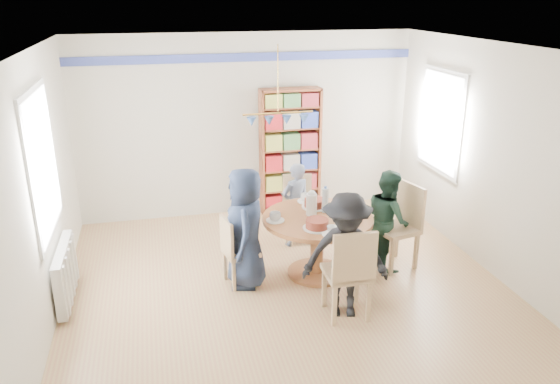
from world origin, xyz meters
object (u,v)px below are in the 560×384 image
object	(u,v)px
radiator	(66,273)
chair_left	(235,248)
person_near	(346,256)
bookshelf	(290,153)
chair_far	(298,204)
dining_table	(317,232)
person_far	(295,205)
chair_right	(402,222)
chair_near	(350,270)
person_left	(246,228)
person_right	(388,219)

from	to	relation	value
radiator	chair_left	distance (m)	1.86
person_near	bookshelf	size ratio (longest dim) A/B	0.71
chair_far	person_near	distance (m)	1.99
bookshelf	dining_table	bearing A→B (deg)	-95.33
radiator	person_far	distance (m)	2.94
chair_left	chair_right	distance (m)	2.07
radiator	chair_near	world-z (taller)	chair_near
chair_right	person_near	xyz separation A→B (m)	(-1.06, -0.90, 0.10)
dining_table	person_near	xyz separation A→B (m)	(0.02, -0.90, 0.13)
chair_right	chair_far	xyz separation A→B (m)	(-1.03, 1.07, -0.09)
chair_near	bookshelf	xyz separation A→B (m)	(0.15, 3.06, 0.38)
bookshelf	chair_near	bearing A→B (deg)	-92.84
person_near	chair_right	bearing A→B (deg)	55.72
person_left	radiator	bearing A→B (deg)	-83.00
chair_far	person_left	xyz separation A→B (m)	(-0.91, -1.11, 0.22)
person_right	person_far	world-z (taller)	person_right
chair_right	person_left	world-z (taller)	person_left
dining_table	person_right	xyz separation A→B (m)	(0.90, 0.03, 0.06)
chair_left	person_near	size ratio (longest dim) A/B	0.61
chair_right	chair_near	bearing A→B (deg)	-136.14
person_right	dining_table	bearing A→B (deg)	92.55
chair_near	person_far	distance (m)	1.87
dining_table	chair_far	world-z (taller)	chair_far
bookshelf	person_far	bearing A→B (deg)	-100.84
chair_right	bookshelf	world-z (taller)	bookshelf
radiator	person_near	distance (m)	3.03
chair_near	person_far	bearing A→B (deg)	92.36
radiator	chair_left	size ratio (longest dim) A/B	1.20
chair_far	chair_left	bearing A→B (deg)	-133.57
chair_right	bookshelf	size ratio (longest dim) A/B	0.55
person_left	chair_far	bearing A→B (deg)	149.15
chair_right	person_left	distance (m)	1.95
chair_far	person_left	bearing A→B (deg)	-129.46
person_right	person_far	xyz separation A→B (m)	(-0.94, 0.84, -0.05)
chair_far	person_right	xyz separation A→B (m)	(0.85, -1.05, 0.13)
person_right	person_near	size ratio (longest dim) A/B	0.91
person_far	person_near	xyz separation A→B (m)	(0.06, -1.77, 0.11)
chair_far	person_near	xyz separation A→B (m)	(-0.03, -1.98, 0.19)
radiator	dining_table	world-z (taller)	dining_table
person_left	person_far	xyz separation A→B (m)	(0.83, 0.90, -0.13)
chair_near	person_left	size ratio (longest dim) A/B	0.73
person_left	bookshelf	xyz separation A→B (m)	(1.05, 2.10, 0.23)
person_right	chair_left	bearing A→B (deg)	92.13
person_far	chair_left	bearing A→B (deg)	23.92
person_right	bookshelf	bearing A→B (deg)	20.07
dining_table	chair_near	size ratio (longest dim) A/B	1.27
person_far	person_near	distance (m)	1.78
person_far	person_near	size ratio (longest dim) A/B	0.84
chair_left	chair_near	world-z (taller)	chair_near
radiator	bookshelf	bearing A→B (deg)	33.92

